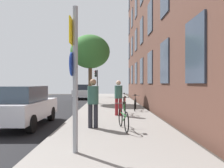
{
  "coord_description": "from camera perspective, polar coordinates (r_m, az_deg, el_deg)",
  "views": [
    {
      "loc": [
        0.85,
        -0.96,
        1.73
      ],
      "look_at": [
        1.06,
        13.97,
        1.7
      ],
      "focal_mm": 35.23,
      "sensor_mm": 36.0,
      "label": 1
    }
  ],
  "objects": [
    {
      "name": "sidewalk",
      "position": [
        16.05,
        0.09,
        -5.87
      ],
      "size": [
        4.2,
        38.0,
        0.12
      ],
      "primitive_type": "cube",
      "color": "gray",
      "rests_on": "ground"
    },
    {
      "name": "car_0",
      "position": [
        9.61,
        -22.09,
        -5.23
      ],
      "size": [
        1.77,
        4.13,
        1.62
      ],
      "color": "silver",
      "rests_on": "road_asphalt"
    },
    {
      "name": "tree_near",
      "position": [
        18.39,
        -5.68,
        8.27
      ],
      "size": [
        3.24,
        3.24,
        5.63
      ],
      "color": "brown",
      "rests_on": "sidewalk"
    },
    {
      "name": "pedestrian_1",
      "position": [
        11.12,
        1.7,
        -2.99
      ],
      "size": [
        0.56,
        0.56,
        1.77
      ],
      "color": "maroon",
      "rests_on": "sidewalk"
    },
    {
      "name": "bicycle_2",
      "position": [
        13.41,
        6.06,
        -5.17
      ],
      "size": [
        0.47,
        1.72,
        0.97
      ],
      "color": "black",
      "rests_on": "sidewalk"
    },
    {
      "name": "road_asphalt",
      "position": [
        16.92,
        -19.34,
        -5.76
      ],
      "size": [
        7.0,
        38.0,
        0.01
      ],
      "primitive_type": "cube",
      "color": "black",
      "rests_on": "ground"
    },
    {
      "name": "ground_plane",
      "position": [
        16.38,
        -12.32,
        -5.97
      ],
      "size": [
        41.8,
        41.8,
        0.0
      ],
      "primitive_type": "plane",
      "color": "#332D28"
    },
    {
      "name": "bicycle_0",
      "position": [
        7.83,
        2.95,
        -8.91
      ],
      "size": [
        0.42,
        1.78,
        0.98
      ],
      "color": "black",
      "rests_on": "sidewalk"
    },
    {
      "name": "traffic_light",
      "position": [
        26.99,
        -4.06,
        1.49
      ],
      "size": [
        0.43,
        0.24,
        3.29
      ],
      "color": "black",
      "rests_on": "sidewalk"
    },
    {
      "name": "bicycle_1",
      "position": [
        11.69,
        3.45,
        -5.99
      ],
      "size": [
        0.42,
        1.68,
        0.95
      ],
      "color": "black",
      "rests_on": "sidewalk"
    },
    {
      "name": "bicycle_3",
      "position": [
        17.14,
        3.21,
        -4.13
      ],
      "size": [
        0.44,
        1.55,
        0.9
      ],
      "color": "black",
      "rests_on": "sidewalk"
    },
    {
      "name": "car_1",
      "position": [
        24.94,
        -7.56,
        -1.94
      ],
      "size": [
        1.91,
        4.11,
        1.62
      ],
      "color": "silver",
      "rests_on": "road_asphalt"
    },
    {
      "name": "pedestrian_0",
      "position": [
        8.04,
        -4.94,
        -4.14
      ],
      "size": [
        0.53,
        0.53,
        1.78
      ],
      "color": "#26262D",
      "rests_on": "sidewalk"
    },
    {
      "name": "sign_post",
      "position": [
        5.21,
        -9.76,
        3.59
      ],
      "size": [
        0.16,
        0.6,
        3.42
      ],
      "color": "gray",
      "rests_on": "sidewalk"
    }
  ]
}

